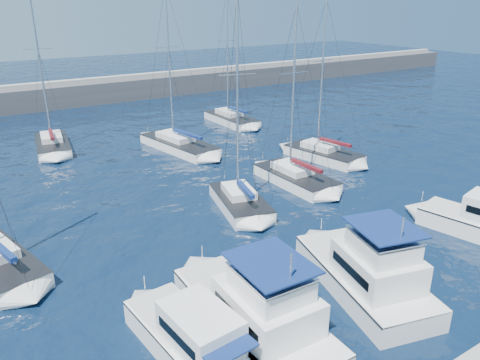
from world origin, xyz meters
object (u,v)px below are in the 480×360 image
motor_yacht_stbd_inner (368,274)px  sailboat_mid_e (323,154)px  sailboat_mid_d (295,178)px  sailboat_back_c (231,119)px  sailboat_back_a (53,145)px  sailboat_back_b (179,145)px  motor_yacht_port_inner (258,313)px  sailboat_mid_c (240,201)px  motor_yacht_port_outer (193,341)px

motor_yacht_stbd_inner → sailboat_mid_e: size_ratio=0.64×
sailboat_mid_d → sailboat_back_c: size_ratio=0.92×
motor_yacht_stbd_inner → sailboat_back_c: (12.76, 33.99, -0.60)m
sailboat_back_a → sailboat_back_b: (10.80, -6.78, -0.02)m
motor_yacht_stbd_inner → sailboat_mid_e: bearing=68.0°
motor_yacht_port_inner → sailboat_back_c: 38.77m
sailboat_mid_c → sailboat_back_a: size_ratio=0.97×
sailboat_mid_c → sailboat_back_a: 23.66m
sailboat_mid_c → sailboat_mid_d: bearing=28.4°
motor_yacht_stbd_inner → sailboat_back_c: 36.31m
sailboat_back_a → sailboat_mid_d: bearing=-45.7°
sailboat_back_c → motor_yacht_stbd_inner: bearing=-111.5°
sailboat_mid_e → sailboat_back_c: sailboat_back_c is taller
motor_yacht_port_inner → sailboat_mid_e: sailboat_mid_e is taller
sailboat_back_a → sailboat_mid_c: bearing=-61.0°
sailboat_mid_e → sailboat_mid_c: bearing=-169.1°
motor_yacht_port_inner → sailboat_mid_e: size_ratio=0.65×
sailboat_mid_c → sailboat_mid_e: 13.74m
sailboat_mid_d → sailboat_mid_e: sailboat_mid_e is taller
motor_yacht_port_inner → sailboat_back_c: (19.40, 33.56, -0.60)m
sailboat_mid_d → sailboat_back_b: bearing=105.2°
sailboat_mid_e → sailboat_back_a: sailboat_back_a is taller
motor_yacht_port_inner → motor_yacht_stbd_inner: (6.64, -0.43, 0.00)m
motor_yacht_stbd_inner → sailboat_mid_c: sailboat_mid_c is taller
sailboat_mid_c → motor_yacht_stbd_inner: bearing=-76.5°
motor_yacht_stbd_inner → sailboat_mid_c: (0.13, 12.40, -0.58)m
sailboat_mid_c → sailboat_back_a: sailboat_back_a is taller
sailboat_mid_c → sailboat_mid_e: size_ratio=1.05×
motor_yacht_port_inner → sailboat_back_b: 28.88m
motor_yacht_stbd_inner → sailboat_mid_c: bearing=103.7°
sailboat_mid_d → sailboat_back_c: bearing=71.8°
sailboat_back_a → motor_yacht_stbd_inner: bearing=-68.2°
sailboat_mid_e → sailboat_back_b: bearing=123.9°
sailboat_mid_c → sailboat_back_c: 25.02m
sailboat_back_a → sailboat_back_c: size_ratio=1.02×
sailboat_mid_e → sailboat_back_b: (-10.24, 10.23, -0.01)m
motor_yacht_port_inner → sailboat_back_a: bearing=94.5°
sailboat_back_a → sailboat_back_c: 20.94m
motor_yacht_port_outer → sailboat_mid_c: sailboat_mid_c is taller
motor_yacht_port_outer → sailboat_back_a: sailboat_back_a is taller
motor_yacht_port_outer → sailboat_mid_c: bearing=44.9°
motor_yacht_port_outer → sailboat_mid_c: 15.45m
sailboat_mid_d → sailboat_mid_e: size_ratio=0.98×
sailboat_mid_d → sailboat_back_b: 14.29m
motor_yacht_port_inner → sailboat_mid_e: 25.95m
sailboat_back_a → sailboat_back_b: sailboat_back_b is taller
sailboat_mid_c → sailboat_back_c: (12.63, 21.59, -0.02)m
sailboat_mid_e → motor_yacht_stbd_inner: bearing=-137.4°
motor_yacht_port_inner → sailboat_back_b: bearing=73.2°
motor_yacht_port_outer → motor_yacht_stbd_inner: bearing=-8.4°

